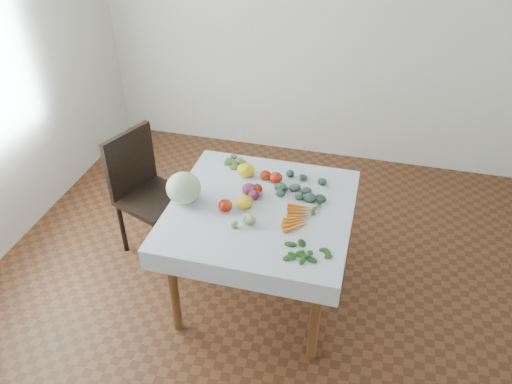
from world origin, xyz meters
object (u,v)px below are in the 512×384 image
at_px(carrot_bunch, 299,217).
at_px(cabbage, 184,188).
at_px(chair, 144,185).
at_px(heirloom_back, 246,170).
at_px(table, 260,220).

bearing_deg(carrot_bunch, cabbage, -179.75).
distance_m(chair, cabbage, 0.67).
xyz_separation_m(chair, heirloom_back, (0.78, 0.02, 0.25)).
bearing_deg(heirloom_back, carrot_bunch, -40.08).
xyz_separation_m(cabbage, carrot_bunch, (0.73, 0.00, -0.08)).
bearing_deg(table, carrot_bunch, -11.57).
bearing_deg(table, heirloom_back, 120.04).
xyz_separation_m(table, carrot_bunch, (0.25, -0.05, 0.12)).
bearing_deg(cabbage, table, 6.58).
height_order(table, chair, chair).
relative_size(table, cabbage, 4.60).
bearing_deg(table, cabbage, -173.42).
bearing_deg(chair, carrot_bunch, -16.14).
distance_m(chair, heirloom_back, 0.82).
relative_size(table, carrot_bunch, 3.49).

